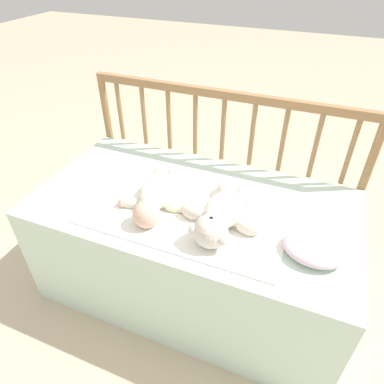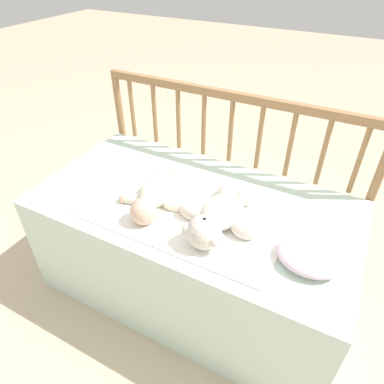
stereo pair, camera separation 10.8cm
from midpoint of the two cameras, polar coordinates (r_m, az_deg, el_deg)
The scene contains 7 objects.
ground_plane at distance 1.79m, azimuth 2.01°, elevation -15.16°, with size 12.00×12.00×0.00m, color #C6B293.
crib_mattress at distance 1.58m, azimuth 2.22°, elevation -9.24°, with size 1.32×0.69×0.53m.
crib_rail at distance 1.64m, azimuth 8.22°, elevation 7.98°, with size 1.32×0.04×0.87m.
blanket at distance 1.37m, azimuth 1.74°, elevation -2.74°, with size 0.79×0.50×0.01m.
teddy_bear at distance 1.27m, azimuth 6.90°, elevation -3.98°, with size 0.31×0.41×0.13m.
baby at distance 1.38m, azimuth -3.91°, elevation -0.27°, with size 0.29×0.39×0.10m.
small_pillow at distance 1.22m, azimuth 21.43°, elevation -10.14°, with size 0.21×0.18×0.06m.
Camera 2 is at (0.51, -0.98, 1.41)m, focal length 32.00 mm.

